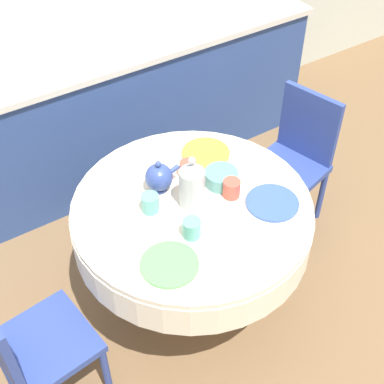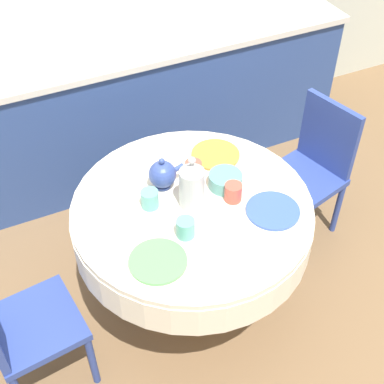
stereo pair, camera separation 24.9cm
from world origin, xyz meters
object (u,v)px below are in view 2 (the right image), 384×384
at_px(coffee_carafe, 191,185).
at_px(teapot, 163,174).
at_px(chair_left, 312,165).
at_px(chair_right, 15,324).

relative_size(coffee_carafe, teapot, 1.54).
xyz_separation_m(coffee_carafe, teapot, (-0.07, 0.17, -0.05)).
xyz_separation_m(chair_left, teapot, (-0.97, -0.06, 0.34)).
relative_size(chair_right, coffee_carafe, 3.02).
height_order(chair_right, teapot, teapot).
xyz_separation_m(chair_right, teapot, (0.84, 0.28, 0.34)).
height_order(chair_left, chair_right, same).
relative_size(chair_left, coffee_carafe, 3.02).
distance_m(coffee_carafe, teapot, 0.19).
bearing_deg(teapot, chair_left, 3.58).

